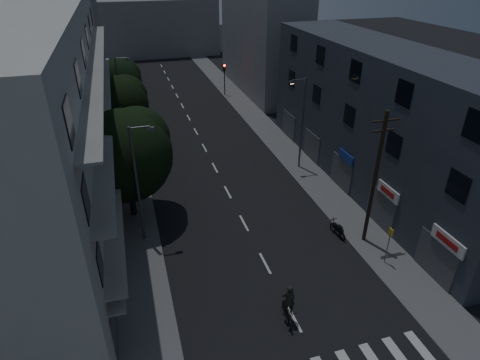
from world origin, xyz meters
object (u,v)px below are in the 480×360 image
cyclist (288,309)px  bus_stop_sign (389,239)px  motorcycle (338,230)px  utility_pole (375,177)px

cyclist → bus_stop_sign: bearing=25.4°
motorcycle → utility_pole: bearing=-43.6°
motorcycle → cyclist: 8.45m
bus_stop_sign → motorcycle: 3.99m
bus_stop_sign → motorcycle: bus_stop_sign is taller
utility_pole → cyclist: size_ratio=3.72×
motorcycle → cyclist: (-6.10, -5.84, 0.37)m
utility_pole → bus_stop_sign: utility_pole is taller
utility_pole → motorcycle: size_ratio=5.17×
bus_stop_sign → motorcycle: bearing=111.6°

